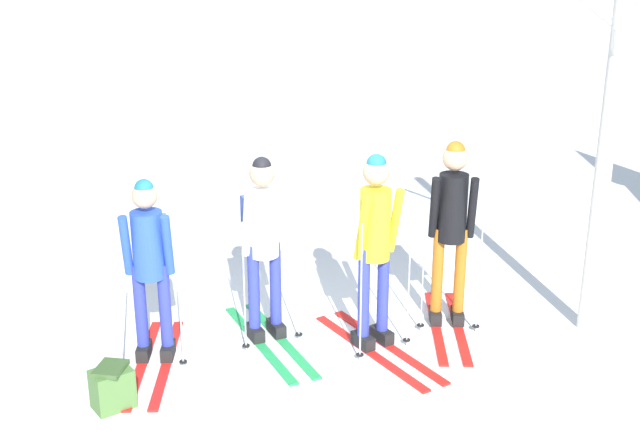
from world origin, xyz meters
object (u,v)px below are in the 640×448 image
skier_in_blue (150,260)px  skier_in_yellow (375,242)px  skier_in_black (452,222)px  backpack_on_snow_front (112,387)px  birch_tree_tall (608,129)px  skier_in_white (263,238)px

skier_in_blue → skier_in_yellow: size_ratio=0.92×
skier_in_blue → skier_in_black: bearing=24.3°
skier_in_blue → skier_in_yellow: (1.94, 0.57, 0.08)m
skier_in_black → backpack_on_snow_front: 3.47m
skier_in_black → birch_tree_tall: size_ratio=0.48×
skier_in_white → skier_in_yellow: (1.05, -0.00, 0.02)m
skier_in_blue → skier_in_white: 1.06m
skier_in_blue → skier_in_white: bearing=32.4°
skier_in_black → backpack_on_snow_front: (-2.67, -2.04, -0.89)m
skier_in_white → backpack_on_snow_front: (-0.95, -1.43, -0.84)m
skier_in_yellow → skier_in_black: 0.91m
skier_in_yellow → backpack_on_snow_front: skier_in_yellow is taller
skier_in_white → skier_in_black: (1.72, 0.61, 0.05)m
skier_in_white → birch_tree_tall: size_ratio=0.46×
skier_in_blue → backpack_on_snow_front: (-0.05, -0.86, -0.78)m
skier_in_blue → backpack_on_snow_front: 1.16m
skier_in_black → backpack_on_snow_front: skier_in_black is taller
skier_in_blue → skier_in_yellow: skier_in_yellow is taller
skier_in_blue → birch_tree_tall: 4.31m
skier_in_blue → birch_tree_tall: (3.97, 1.30, 1.04)m
skier_in_blue → skier_in_yellow: 2.02m
birch_tree_tall → backpack_on_snow_front: bearing=-151.8°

